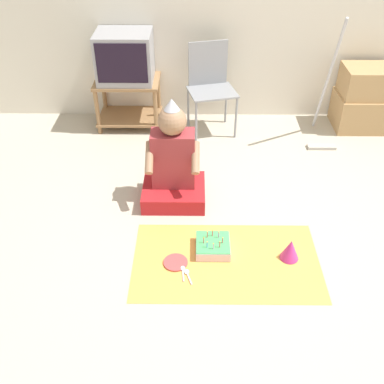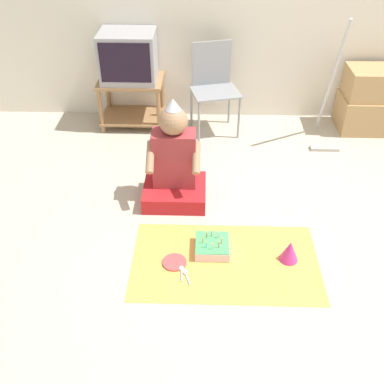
# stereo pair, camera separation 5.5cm
# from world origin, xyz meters

# --- Properties ---
(ground_plane) EXTENTS (16.00, 16.00, 0.00)m
(ground_plane) POSITION_xyz_m (0.00, 0.00, 0.00)
(ground_plane) COLOR #BCB29E
(tv_stand) EXTENTS (0.66, 0.48, 0.51)m
(tv_stand) POSITION_xyz_m (-1.21, 1.97, 0.30)
(tv_stand) COLOR #997047
(tv_stand) RESTS_ON ground_plane
(tv) EXTENTS (0.55, 0.46, 0.49)m
(tv) POSITION_xyz_m (-1.21, 1.97, 0.75)
(tv) COLOR #99999E
(tv) RESTS_ON tv_stand
(folding_chair) EXTENTS (0.54, 0.49, 0.91)m
(folding_chair) POSITION_xyz_m (-0.36, 1.89, 0.53)
(folding_chair) COLOR gray
(folding_chair) RESTS_ON ground_plane
(cardboard_box_stack) EXTENTS (0.55, 0.46, 0.66)m
(cardboard_box_stack) POSITION_xyz_m (1.26, 1.95, 0.32)
(cardboard_box_stack) COLOR tan
(cardboard_box_stack) RESTS_ON ground_plane
(dust_mop) EXTENTS (0.28, 0.48, 1.27)m
(dust_mop) POSITION_xyz_m (0.77, 1.60, 0.38)
(dust_mop) COLOR #B2ADA3
(dust_mop) RESTS_ON ground_plane
(person_seated) EXTENTS (0.52, 0.45, 0.91)m
(person_seated) POSITION_xyz_m (-0.68, 0.65, 0.31)
(person_seated) COLOR red
(person_seated) RESTS_ON ground_plane
(party_cloth) EXTENTS (1.35, 0.79, 0.01)m
(party_cloth) POSITION_xyz_m (-0.27, -0.11, 0.00)
(party_cloth) COLOR #EFA84C
(party_cloth) RESTS_ON ground_plane
(birthday_cake) EXTENTS (0.25, 0.25, 0.14)m
(birthday_cake) POSITION_xyz_m (-0.37, -0.00, 0.05)
(birthday_cake) COLOR silver
(birthday_cake) RESTS_ON party_cloth
(party_hat_blue) EXTENTS (0.14, 0.14, 0.16)m
(party_hat_blue) POSITION_xyz_m (0.19, -0.08, 0.09)
(party_hat_blue) COLOR #CC338C
(party_hat_blue) RESTS_ON party_cloth
(paper_plate) EXTENTS (0.17, 0.17, 0.01)m
(paper_plate) POSITION_xyz_m (-0.64, -0.14, 0.01)
(paper_plate) COLOR #D84C4C
(paper_plate) RESTS_ON party_cloth
(plastic_spoon_near) EXTENTS (0.04, 0.15, 0.01)m
(plastic_spoon_near) POSITION_xyz_m (-0.58, -0.21, 0.01)
(plastic_spoon_near) COLOR white
(plastic_spoon_near) RESTS_ON party_cloth
(plastic_spoon_far) EXTENTS (0.06, 0.14, 0.01)m
(plastic_spoon_far) POSITION_xyz_m (-0.55, -0.24, 0.01)
(plastic_spoon_far) COLOR white
(plastic_spoon_far) RESTS_ON party_cloth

